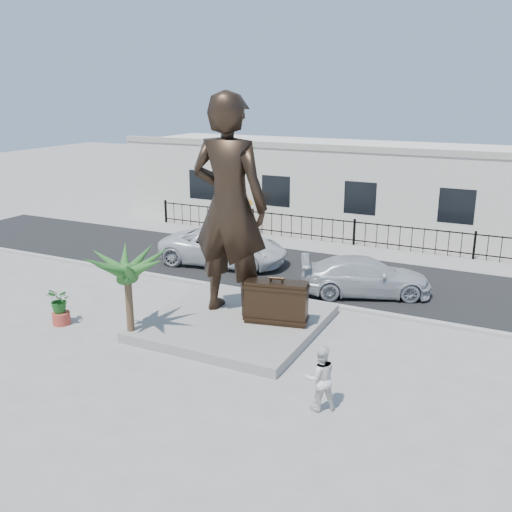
{
  "coord_description": "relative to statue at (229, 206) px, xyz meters",
  "views": [
    {
      "loc": [
        7.54,
        -13.34,
        7.34
      ],
      "look_at": [
        0.0,
        2.0,
        2.3
      ],
      "focal_mm": 40.0,
      "sensor_mm": 36.0,
      "label": 1
    }
  ],
  "objects": [
    {
      "name": "statue",
      "position": [
        0.0,
        0.0,
        0.0
      ],
      "size": [
        2.56,
        1.68,
        7.0
      ],
      "primitive_type": "imported",
      "rotation": [
        0.0,
        0.0,
        3.14
      ],
      "color": "black",
      "rests_on": "plinth"
    },
    {
      "name": "palm_tree",
      "position": [
        -1.93,
        -2.77,
        -3.8
      ],
      "size": [
        1.8,
        1.8,
        3.2
      ],
      "primitive_type": null,
      "color": "#265920",
      "rests_on": "ground"
    },
    {
      "name": "curb",
      "position": [
        0.95,
        2.46,
        -3.74
      ],
      "size": [
        40.0,
        0.25,
        0.12
      ],
      "primitive_type": "cube",
      "color": "#A5A399",
      "rests_on": "ground"
    },
    {
      "name": "shrub",
      "position": [
        -4.7,
        -2.82,
        -2.98
      ],
      "size": [
        0.9,
        0.83,
        0.84
      ],
      "primitive_type": "imported",
      "rotation": [
        0.0,
        0.0,
        -0.26
      ],
      "color": "#1D5A1D",
      "rests_on": "planter"
    },
    {
      "name": "car_white",
      "position": [
        -3.2,
        5.27,
        -3.03
      ],
      "size": [
        5.72,
        3.16,
        1.52
      ],
      "primitive_type": "imported",
      "rotation": [
        0.0,
        0.0,
        1.69
      ],
      "color": "silver",
      "rests_on": "street"
    },
    {
      "name": "car_silver",
      "position": [
        3.34,
        4.24,
        -3.1
      ],
      "size": [
        5.12,
        3.62,
        1.38
      ],
      "primitive_type": "imported",
      "rotation": [
        0.0,
        0.0,
        1.97
      ],
      "color": "#BBBFC0",
      "rests_on": "street"
    },
    {
      "name": "ground",
      "position": [
        0.95,
        -2.04,
        -3.8
      ],
      "size": [
        100.0,
        100.0,
        0.0
      ],
      "primitive_type": "plane",
      "color": "#9E9991",
      "rests_on": "ground"
    },
    {
      "name": "suitcase",
      "position": [
        1.77,
        -0.27,
        -2.82
      ],
      "size": [
        2.01,
        1.0,
        1.35
      ],
      "primitive_type": "cube",
      "rotation": [
        0.0,
        0.0,
        0.21
      ],
      "color": "black",
      "rests_on": "plinth"
    },
    {
      "name": "building",
      "position": [
        0.95,
        14.96,
        -1.6
      ],
      "size": [
        28.0,
        7.0,
        4.4
      ],
      "primitive_type": "cube",
      "color": "silver",
      "rests_on": "ground"
    },
    {
      "name": "worker",
      "position": [
        -4.67,
        10.31,
        -2.85
      ],
      "size": [
        1.33,
        0.94,
        1.87
      ],
      "primitive_type": "imported",
      "rotation": [
        0.0,
        0.0,
        -0.23
      ],
      "color": "orange",
      "rests_on": "far_sidewalk"
    },
    {
      "name": "plinth",
      "position": [
        0.45,
        -0.54,
        -3.65
      ],
      "size": [
        5.2,
        5.2,
        0.3
      ],
      "primitive_type": "cube",
      "color": "gray",
      "rests_on": "ground"
    },
    {
      "name": "fence",
      "position": [
        0.95,
        10.76,
        -3.2
      ],
      "size": [
        22.0,
        0.1,
        1.2
      ],
      "primitive_type": "cube",
      "color": "black",
      "rests_on": "ground"
    },
    {
      "name": "street",
      "position": [
        0.95,
        5.96,
        -3.79
      ],
      "size": [
        40.0,
        7.0,
        0.01
      ],
      "primitive_type": "cube",
      "color": "black",
      "rests_on": "ground"
    },
    {
      "name": "planter",
      "position": [
        -4.7,
        -2.82,
        -3.6
      ],
      "size": [
        0.56,
        0.56,
        0.4
      ],
      "primitive_type": "cylinder",
      "color": "#B33F2F",
      "rests_on": "ground"
    },
    {
      "name": "far_sidewalk",
      "position": [
        0.95,
        9.96,
        -3.79
      ],
      "size": [
        40.0,
        2.5,
        0.02
      ],
      "primitive_type": "cube",
      "color": "#9E9991",
      "rests_on": "ground"
    },
    {
      "name": "tourist",
      "position": [
        4.54,
        -3.93,
        -2.99
      ],
      "size": [
        1.0,
        0.96,
        1.62
      ],
      "primitive_type": "imported",
      "rotation": [
        0.0,
        0.0,
        3.78
      ],
      "color": "white",
      "rests_on": "ground"
    }
  ]
}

